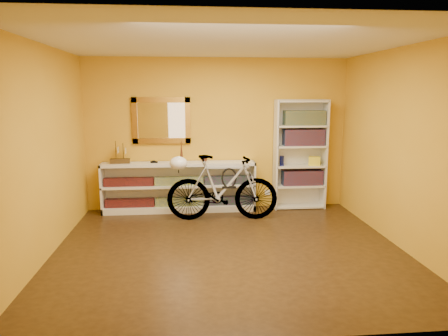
{
  "coord_description": "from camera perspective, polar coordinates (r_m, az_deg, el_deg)",
  "views": [
    {
      "loc": [
        -0.51,
        -4.97,
        2.01
      ],
      "look_at": [
        0.0,
        0.7,
        0.95
      ],
      "focal_mm": 32.41,
      "sensor_mm": 36.0,
      "label": 1
    }
  ],
  "objects": [
    {
      "name": "model_ship",
      "position": [
        6.94,
        -14.52,
        2.18
      ],
      "size": [
        0.33,
        0.14,
        0.38
      ],
      "primitive_type": null,
      "rotation": [
        0.0,
        0.0,
        0.05
      ],
      "color": "#39270F",
      "rests_on": "console_unit"
    },
    {
      "name": "back_wall",
      "position": [
        7.03,
        -0.97,
        4.75
      ],
      "size": [
        4.5,
        0.01,
        2.6
      ],
      "primitive_type": "cube",
      "color": "gold",
      "rests_on": "ground"
    },
    {
      "name": "bookcase",
      "position": [
        7.16,
        10.68,
        1.85
      ],
      "size": [
        0.9,
        0.3,
        1.9
      ],
      "primitive_type": null,
      "color": "silver",
      "rests_on": "floor"
    },
    {
      "name": "book_row_a",
      "position": [
        7.24,
        10.95,
        -1.32
      ],
      "size": [
        0.7,
        0.22,
        0.26
      ],
      "primitive_type": "cube",
      "color": "maroon",
      "rests_on": "bookcase"
    },
    {
      "name": "yellow_bag",
      "position": [
        7.21,
        12.65,
        0.97
      ],
      "size": [
        0.23,
        0.19,
        0.15
      ],
      "primitive_type": "cube",
      "rotation": [
        0.0,
        0.0,
        -0.34
      ],
      "color": "yellow",
      "rests_on": "bookcase"
    },
    {
      "name": "cd_row_upper",
      "position": [
        6.92,
        -6.35,
        -1.82
      ],
      "size": [
        2.5,
        0.13,
        0.14
      ],
      "primitive_type": "cube",
      "color": "navy",
      "rests_on": "console_unit"
    },
    {
      "name": "console_unit",
      "position": [
        6.97,
        -6.33,
        -2.67
      ],
      "size": [
        2.6,
        0.35,
        0.85
      ],
      "primitive_type": null,
      "color": "silver",
      "rests_on": "floor"
    },
    {
      "name": "left_wall",
      "position": [
        5.31,
        -24.28,
        1.94
      ],
      "size": [
        0.01,
        4.0,
        2.6
      ],
      "primitive_type": "cube",
      "color": "gold",
      "rests_on": "ground"
    },
    {
      "name": "gilt_mirror",
      "position": [
        6.96,
        -8.82,
        6.64
      ],
      "size": [
        0.98,
        0.06,
        0.78
      ],
      "primitive_type": "cube",
      "color": "brown",
      "rests_on": "back_wall"
    },
    {
      "name": "toy_car",
      "position": [
        6.9,
        -9.83,
        0.72
      ],
      "size": [
        0.0,
        0.0,
        0.0
      ],
      "primitive_type": "imported",
      "rotation": [
        0.0,
        0.0,
        1.64
      ],
      "color": "black",
      "rests_on": "console_unit"
    },
    {
      "name": "cd_row_lower",
      "position": [
        7.01,
        -6.29,
        -4.74
      ],
      "size": [
        2.5,
        0.13,
        0.14
      ],
      "primitive_type": "cube",
      "color": "black",
      "rests_on": "console_unit"
    },
    {
      "name": "right_wall",
      "position": [
        5.73,
        23.79,
        2.54
      ],
      "size": [
        0.01,
        4.0,
        2.6
      ],
      "primitive_type": "cube",
      "color": "gold",
      "rests_on": "ground"
    },
    {
      "name": "bronze_ornament",
      "position": [
        6.85,
        -6.02,
        2.36
      ],
      "size": [
        0.07,
        0.07,
        0.38
      ],
      "primitive_type": "cone",
      "color": "#562C1D",
      "rests_on": "console_unit"
    },
    {
      "name": "red_tin",
      "position": [
        7.07,
        9.21,
        6.81
      ],
      "size": [
        0.19,
        0.19,
        0.2
      ],
      "primitive_type": "cube",
      "rotation": [
        0.0,
        0.0,
        -0.25
      ],
      "color": "maroon",
      "rests_on": "bookcase"
    },
    {
      "name": "travel_mug",
      "position": [
        7.07,
        8.14,
        1.02
      ],
      "size": [
        0.08,
        0.08,
        0.17
      ],
      "primitive_type": "cylinder",
      "color": "navy",
      "rests_on": "bookcase"
    },
    {
      "name": "decorative_orb",
      "position": [
        6.88,
        -2.8,
        1.25
      ],
      "size": [
        0.1,
        0.1,
        0.1
      ],
      "primitive_type": "sphere",
      "color": "#562C1D",
      "rests_on": "console_unit"
    },
    {
      "name": "book_row_c",
      "position": [
        7.11,
        11.24,
        6.96
      ],
      "size": [
        0.7,
        0.22,
        0.25
      ],
      "primitive_type": "cube",
      "color": "#1A4C5D",
      "rests_on": "bookcase"
    },
    {
      "name": "floor",
      "position": [
        5.38,
        0.69,
        -11.42
      ],
      "size": [
        4.5,
        4.0,
        0.01
      ],
      "primitive_type": "cube",
      "color": "black",
      "rests_on": "ground"
    },
    {
      "name": "book_row_b",
      "position": [
        7.13,
        11.15,
        4.27
      ],
      "size": [
        0.7,
        0.22,
        0.28
      ],
      "primitive_type": "cube",
      "color": "maroon",
      "rests_on": "bookcase"
    },
    {
      "name": "helmet",
      "position": [
        6.35,
        -6.44,
        0.69
      ],
      "size": [
        0.28,
        0.26,
        0.21
      ],
      "primitive_type": "ellipsoid",
      "color": "white",
      "rests_on": "bicycle"
    },
    {
      "name": "wall_socket",
      "position": [
        7.31,
        6.14,
        -3.45
      ],
      "size": [
        0.09,
        0.02,
        0.09
      ],
      "primitive_type": "cube",
      "color": "silver",
      "rests_on": "back_wall"
    },
    {
      "name": "ceiling",
      "position": [
        5.03,
        0.76,
        17.35
      ],
      "size": [
        4.5,
        4.0,
        0.01
      ],
      "primitive_type": "cube",
      "color": "silver",
      "rests_on": "ground"
    },
    {
      "name": "u_lock",
      "position": [
        6.39,
        0.72,
        -1.4
      ],
      "size": [
        0.24,
        0.03,
        0.24
      ],
      "primitive_type": "torus",
      "rotation": [
        1.57,
        0.0,
        0.0
      ],
      "color": "black",
      "rests_on": "bicycle"
    },
    {
      "name": "bicycle",
      "position": [
        6.42,
        -0.22,
        -2.79
      ],
      "size": [
        0.55,
        1.82,
        1.06
      ],
      "primitive_type": "imported",
      "rotation": [
        0.0,
        0.0,
        1.53
      ],
      "color": "silver",
      "rests_on": "floor"
    }
  ]
}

